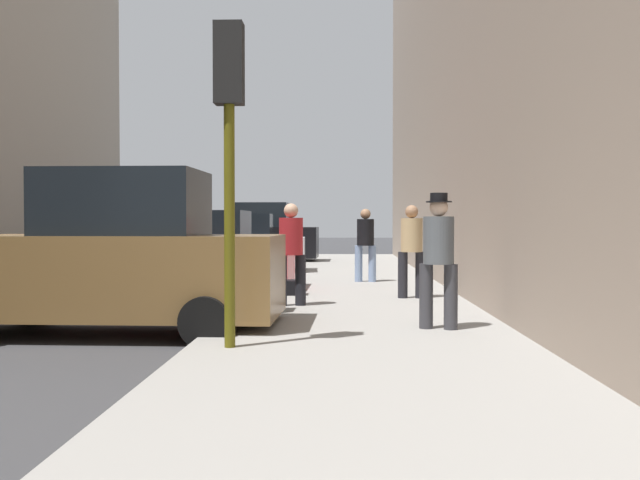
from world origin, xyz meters
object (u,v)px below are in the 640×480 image
Objects in this scene: fire_hydrant at (277,274)px; traffic_light at (229,113)px; parked_bronze_suv at (114,260)px; pedestrian_in_red_jacket at (291,249)px; rolling_suitcase at (266,290)px; parked_silver_sedan at (233,246)px; parked_black_suv at (256,236)px; parked_red_hatchback at (194,255)px; pedestrian_in_jeans at (365,241)px; pedestrian_in_tan_coat at (412,246)px; pedestrian_with_beanie at (439,254)px; duffel_bag at (295,287)px.

traffic_light is (0.05, -6.40, 2.26)m from fire_hydrant.
parked_bronze_suv is 2.72× the size of pedestrian_in_red_jacket.
parked_silver_sedan is at bearing 101.71° from rolling_suitcase.
fire_hydrant is at bearing -81.07° from parked_black_suv.
pedestrian_in_jeans is at bearing 25.53° from parked_red_hatchback.
rolling_suitcase is (-0.34, -0.78, -0.61)m from pedestrian_in_red_jacket.
parked_bronze_suv is 1.00× the size of parked_black_suv.
pedestrian_in_red_jacket and pedestrian_in_tan_coat have the same top height.
parked_silver_sedan is 9.48m from rolling_suitcase.
traffic_light is 2.11× the size of pedestrian_in_tan_coat.
pedestrian_with_beanie is (2.51, 1.43, -1.62)m from traffic_light.
fire_hydrant is (1.80, -11.48, -0.54)m from parked_black_suv.
parked_black_suv reaches higher than pedestrian_in_red_jacket.
rolling_suitcase is 2.36× the size of duffel_bag.
duffel_bag is at bearing 116.52° from pedestrian_with_beanie.
pedestrian_in_tan_coat is 3.89× the size of duffel_bag.
parked_silver_sedan is 2.40× the size of pedestrian_with_beanie.
parked_silver_sedan is at bearing 134.99° from pedestrian_in_jeans.
parked_red_hatchback is 2.48× the size of pedestrian_in_red_jacket.
traffic_light is at bearing -91.23° from rolling_suitcase.
fire_hydrant is at bearing -19.95° from parked_red_hatchback.
parked_red_hatchback is at bearing 127.82° from pedestrian_with_beanie.
traffic_light is (1.85, -17.88, 1.73)m from parked_black_suv.
pedestrian_with_beanie is 1.71× the size of rolling_suitcase.
pedestrian_in_tan_coat is at bearing -58.77° from parked_silver_sedan.
parked_black_suv reaches higher than parked_red_hatchback.
pedestrian_with_beanie is at bearing -68.44° from parked_silver_sedan.
parked_black_suv is at bearing 90.00° from parked_red_hatchback.
pedestrian_in_red_jacket is at bearing 66.57° from rolling_suitcase.
pedestrian_in_jeans is (-0.70, 7.38, -0.03)m from pedestrian_with_beanie.
traffic_light is 6.28m from duffel_bag.
parked_red_hatchback reaches higher than rolling_suitcase.
parked_bronze_suv is at bearing 176.07° from pedestrian_with_beanie.
parked_red_hatchback is at bearing -90.00° from parked_silver_sedan.
traffic_light reaches higher than pedestrian_in_red_jacket.
pedestrian_in_tan_coat is at bearing 38.58° from parked_bronze_suv.
duffel_bag is at bearing 83.77° from rolling_suitcase.
pedestrian_with_beanie reaches higher than fire_hydrant.
parked_silver_sedan is 1.19× the size of traffic_light.
rolling_suitcase is at bearing 88.77° from traffic_light.
parked_red_hatchback is 7.54m from traffic_light.
fire_hydrant is 2.90m from pedestrian_in_tan_coat.
parked_silver_sedan is 2.50× the size of pedestrian_in_tan_coat.
fire_hydrant is 0.40× the size of pedestrian_with_beanie.
pedestrian_in_red_jacket is at bearing 84.18° from traffic_light.
pedestrian_in_tan_coat reaches higher than fire_hydrant.
pedestrian_in_jeans is 3.89× the size of duffel_bag.
duffel_bag is at bearing 91.85° from pedestrian_in_red_jacket.
parked_silver_sedan is 5.20m from pedestrian_in_jeans.
parked_bronze_suv is at bearing -111.12° from fire_hydrant.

